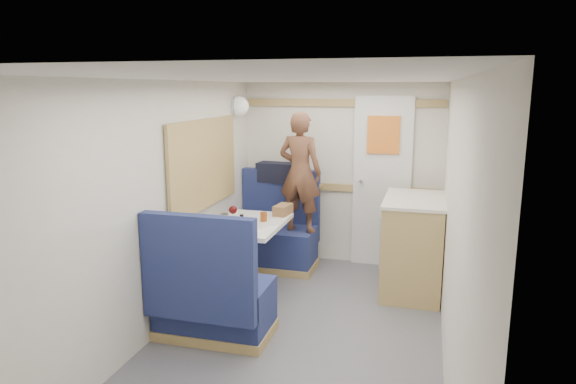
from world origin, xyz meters
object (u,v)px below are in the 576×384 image
(galley_counter, at_px, (412,244))
(salt_grinder, at_px, (237,221))
(bench_far, at_px, (276,240))
(beer_glass, at_px, (264,218))
(wine_glass, at_px, (233,211))
(dome_light, at_px, (239,106))
(person, at_px, (300,172))
(tray, at_px, (255,226))
(cheese_block, at_px, (244,228))
(bread_loaf, at_px, (283,210))
(dinette_table, at_px, (249,238))
(bench_near, at_px, (212,302))
(orange_fruit, at_px, (251,222))
(pepper_grinder, at_px, (242,219))
(tumbler_left, at_px, (225,221))
(duffel_bag, at_px, (278,172))

(galley_counter, relative_size, salt_grinder, 10.86)
(bench_far, xyz_separation_m, beer_glass, (0.14, -0.84, 0.47))
(wine_glass, bearing_deg, salt_grinder, -44.16)
(dome_light, distance_m, person, 0.96)
(bench_far, xyz_separation_m, tray, (0.11, -0.98, 0.43))
(cheese_block, bearing_deg, galley_counter, 31.23)
(salt_grinder, bearing_deg, bench_far, 87.00)
(tray, relative_size, bread_loaf, 1.34)
(salt_grinder, bearing_deg, bread_loaf, 61.73)
(dinette_table, relative_size, galley_counter, 1.00)
(bench_far, height_order, bench_near, same)
(person, height_order, orange_fruit, person)
(galley_counter, relative_size, pepper_grinder, 9.93)
(dome_light, height_order, orange_fruit, dome_light)
(galley_counter, bearing_deg, person, 168.93)
(galley_counter, bearing_deg, tumbler_left, -154.52)
(duffel_bag, bearing_deg, salt_grinder, -85.27)
(duffel_bag, xyz_separation_m, orange_fruit, (0.13, -1.28, -0.24))
(wine_glass, bearing_deg, bench_near, -81.40)
(dome_light, distance_m, duffel_bag, 0.86)
(bench_far, distance_m, galley_counter, 1.51)
(galley_counter, bearing_deg, dinette_table, -159.46)
(person, relative_size, wine_glass, 7.48)
(dome_light, bearing_deg, orange_fruit, -65.01)
(galley_counter, height_order, tumbler_left, galley_counter)
(pepper_grinder, bearing_deg, orange_fruit, -33.47)
(tumbler_left, distance_m, beer_glass, 0.37)
(person, relative_size, tray, 4.02)
(galley_counter, xyz_separation_m, orange_fruit, (-1.39, -0.71, 0.31))
(bench_near, xyz_separation_m, person, (0.29, 1.64, 0.78))
(cheese_block, distance_m, wine_glass, 0.30)
(bench_far, bearing_deg, dome_light, -177.88)
(bench_far, height_order, bread_loaf, bench_far)
(tray, bearing_deg, galley_counter, 26.14)
(cheese_block, relative_size, salt_grinder, 1.07)
(bench_near, distance_m, wine_glass, 0.96)
(duffel_bag, bearing_deg, wine_glass, -88.39)
(bench_far, distance_m, person, 0.84)
(tray, distance_m, cheese_block, 0.19)
(tray, bearing_deg, tumbler_left, -158.22)
(orange_fruit, bearing_deg, beer_glass, 70.99)
(dome_light, relative_size, galley_counter, 0.22)
(dome_light, relative_size, cheese_block, 2.21)
(duffel_bag, distance_m, tumbler_left, 1.36)
(wine_glass, relative_size, pepper_grinder, 1.81)
(bench_near, height_order, pepper_grinder, bench_near)
(dinette_table, bearing_deg, salt_grinder, -109.91)
(pepper_grinder, distance_m, salt_grinder, 0.07)
(orange_fruit, distance_m, salt_grinder, 0.13)
(bench_near, height_order, duffel_bag, duffel_bag)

